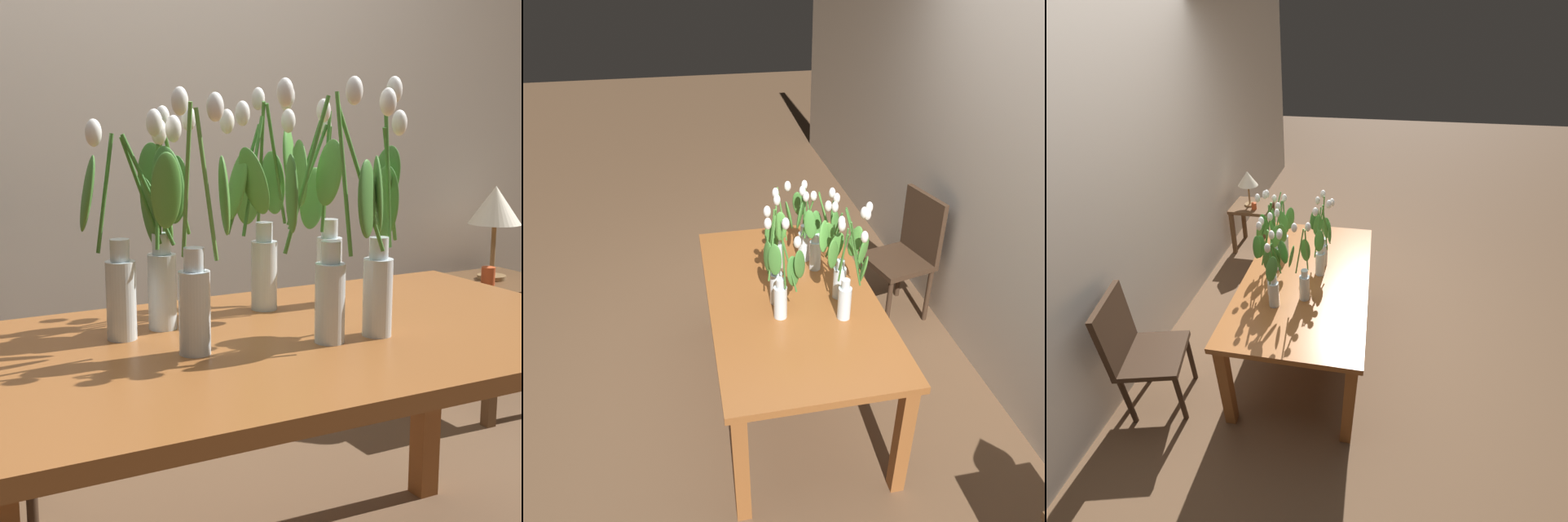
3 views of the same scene
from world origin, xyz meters
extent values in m
plane|color=brown|center=(0.00, 0.00, 0.00)|extent=(18.00, 18.00, 0.00)
cube|color=silver|center=(0.00, 1.28, 1.35)|extent=(9.00, 0.10, 2.70)
cube|color=brown|center=(0.00, 0.00, 0.72)|extent=(1.60, 0.90, 0.04)
cube|color=brown|center=(-0.74, -0.39, 0.35)|extent=(0.07, 0.07, 0.70)
cube|color=brown|center=(0.74, -0.39, 0.35)|extent=(0.07, 0.07, 0.70)
cube|color=brown|center=(-0.74, 0.39, 0.35)|extent=(0.07, 0.07, 0.70)
cube|color=brown|center=(0.74, 0.39, 0.35)|extent=(0.07, 0.07, 0.70)
cylinder|color=silver|center=(-0.36, 0.15, 0.83)|extent=(0.07, 0.07, 0.18)
cylinder|color=silver|center=(-0.36, 0.15, 0.94)|extent=(0.04, 0.04, 0.05)
cylinder|color=silver|center=(-0.36, 0.15, 0.80)|extent=(0.06, 0.06, 0.11)
cylinder|color=#3D752D|center=(-0.29, 0.14, 1.08)|extent=(0.11, 0.03, 0.25)
ellipsoid|color=white|center=(-0.23, 0.13, 1.21)|extent=(0.04, 0.04, 0.06)
ellipsoid|color=#427F33|center=(-0.24, 0.16, 1.03)|extent=(0.06, 0.08, 0.18)
cylinder|color=#3D752D|center=(-0.38, 0.16, 1.07)|extent=(0.05, 0.01, 0.26)
ellipsoid|color=white|center=(-0.40, 0.16, 1.20)|extent=(0.04, 0.04, 0.06)
ellipsoid|color=#427F33|center=(-0.43, 0.13, 1.08)|extent=(0.05, 0.10, 0.18)
cylinder|color=#3D752D|center=(-0.30, 0.16, 1.07)|extent=(0.10, 0.03, 0.25)
ellipsoid|color=white|center=(-0.25, 0.18, 1.20)|extent=(0.04, 0.04, 0.06)
ellipsoid|color=#427F33|center=(-0.26, 0.20, 1.02)|extent=(0.06, 0.08, 0.17)
cylinder|color=silver|center=(0.25, 0.22, 0.83)|extent=(0.07, 0.07, 0.18)
cylinder|color=silver|center=(0.25, 0.22, 0.94)|extent=(0.04, 0.04, 0.05)
cylinder|color=silver|center=(0.25, 0.22, 0.80)|extent=(0.06, 0.06, 0.11)
cylinder|color=#3D752D|center=(0.22, 0.21, 1.10)|extent=(0.04, 0.03, 0.31)
ellipsoid|color=white|center=(0.21, 0.20, 1.25)|extent=(0.04, 0.04, 0.06)
ellipsoid|color=#4C8E38|center=(0.20, 0.16, 1.10)|extent=(0.07, 0.08, 0.18)
cylinder|color=#3D752D|center=(0.18, 0.22, 1.08)|extent=(0.12, 0.01, 0.27)
ellipsoid|color=white|center=(0.12, 0.22, 1.23)|extent=(0.04, 0.04, 0.06)
ellipsoid|color=#4C8E38|center=(0.14, 0.19, 1.10)|extent=(0.03, 0.11, 0.18)
cylinder|color=#3D752D|center=(0.20, 0.27, 1.12)|extent=(0.08, 0.09, 0.34)
ellipsoid|color=white|center=(0.17, 0.31, 1.29)|extent=(0.04, 0.04, 0.06)
ellipsoid|color=#4C8E38|center=(0.16, 0.29, 1.13)|extent=(0.07, 0.09, 0.18)
cylinder|color=#3D752D|center=(0.26, 0.26, 1.08)|extent=(0.03, 0.07, 0.27)
ellipsoid|color=white|center=(0.27, 0.29, 1.22)|extent=(0.04, 0.04, 0.06)
ellipsoid|color=#4C8E38|center=(0.24, 0.31, 1.02)|extent=(0.10, 0.06, 0.18)
cylinder|color=silver|center=(0.06, 0.25, 0.83)|extent=(0.07, 0.07, 0.18)
cylinder|color=silver|center=(0.06, 0.25, 0.94)|extent=(0.04, 0.04, 0.05)
cylinder|color=silver|center=(0.06, 0.25, 0.80)|extent=(0.06, 0.06, 0.11)
cylinder|color=#3D752D|center=(0.01, 0.22, 1.09)|extent=(0.09, 0.06, 0.29)
ellipsoid|color=white|center=(-0.03, 0.19, 1.25)|extent=(0.04, 0.04, 0.06)
ellipsoid|color=#4C8E38|center=(-0.01, 0.17, 1.08)|extent=(0.10, 0.08, 0.18)
cylinder|color=#3D752D|center=(0.00, 0.24, 1.08)|extent=(0.10, 0.02, 0.27)
ellipsoid|color=white|center=(-0.05, 0.24, 1.23)|extent=(0.04, 0.04, 0.06)
ellipsoid|color=#4C8E38|center=(-0.03, 0.21, 1.07)|extent=(0.05, 0.11, 0.18)
cylinder|color=#3D752D|center=(0.12, 0.29, 1.11)|extent=(0.11, 0.08, 0.32)
ellipsoid|color=white|center=(0.17, 0.33, 1.28)|extent=(0.04, 0.04, 0.06)
ellipsoid|color=#4C8E38|center=(0.14, 0.34, 1.06)|extent=(0.06, 0.10, 0.18)
cylinder|color=#3D752D|center=(0.09, 0.31, 1.11)|extent=(0.05, 0.11, 0.33)
ellipsoid|color=white|center=(0.11, 0.36, 1.28)|extent=(0.04, 0.04, 0.06)
ellipsoid|color=#4C8E38|center=(0.07, 0.36, 1.03)|extent=(0.08, 0.06, 0.18)
cylinder|color=silver|center=(-0.25, -0.03, 0.83)|extent=(0.07, 0.07, 0.18)
cylinder|color=silver|center=(-0.25, -0.03, 0.94)|extent=(0.04, 0.04, 0.05)
cylinder|color=silver|center=(-0.25, -0.03, 0.80)|extent=(0.06, 0.06, 0.11)
cylinder|color=#56933D|center=(-0.25, 0.00, 1.11)|extent=(0.01, 0.06, 0.33)
ellipsoid|color=white|center=(-0.25, 0.03, 1.27)|extent=(0.04, 0.04, 0.06)
ellipsoid|color=#4C8E38|center=(-0.28, 0.05, 1.08)|extent=(0.08, 0.05, 0.17)
cylinder|color=#56933D|center=(-0.23, -0.04, 1.10)|extent=(0.05, 0.02, 0.32)
ellipsoid|color=white|center=(-0.21, -0.04, 1.26)|extent=(0.04, 0.04, 0.06)
ellipsoid|color=#4C8E38|center=(-0.18, -0.02, 1.07)|extent=(0.05, 0.08, 0.17)
cylinder|color=silver|center=(-0.24, 0.19, 0.83)|extent=(0.07, 0.07, 0.18)
cylinder|color=silver|center=(-0.24, 0.19, 0.94)|extent=(0.04, 0.04, 0.05)
cylinder|color=silver|center=(-0.24, 0.19, 0.80)|extent=(0.06, 0.06, 0.11)
cylinder|color=#478433|center=(-0.26, 0.15, 1.08)|extent=(0.04, 0.07, 0.28)
ellipsoid|color=white|center=(-0.28, 0.12, 1.23)|extent=(0.04, 0.04, 0.06)
ellipsoid|color=#427F33|center=(-0.26, 0.10, 1.09)|extent=(0.08, 0.08, 0.18)
cylinder|color=#478433|center=(-0.22, 0.23, 1.09)|extent=(0.04, 0.07, 0.29)
ellipsoid|color=white|center=(-0.20, 0.27, 1.23)|extent=(0.04, 0.04, 0.06)
ellipsoid|color=#427F33|center=(-0.23, 0.28, 1.09)|extent=(0.07, 0.05, 0.17)
cylinder|color=#478433|center=(-0.18, 0.23, 1.09)|extent=(0.10, 0.08, 0.27)
ellipsoid|color=white|center=(-0.13, 0.27, 1.23)|extent=(0.04, 0.04, 0.06)
ellipsoid|color=#427F33|center=(-0.17, 0.28, 1.06)|extent=(0.06, 0.08, 0.18)
cylinder|color=silver|center=(0.17, -0.09, 0.83)|extent=(0.07, 0.07, 0.18)
cylinder|color=silver|center=(0.17, -0.09, 0.94)|extent=(0.04, 0.04, 0.05)
cylinder|color=silver|center=(0.17, -0.09, 0.80)|extent=(0.06, 0.06, 0.11)
cylinder|color=#3D752D|center=(0.20, -0.08, 1.12)|extent=(0.04, 0.02, 0.36)
ellipsoid|color=white|center=(0.22, -0.08, 1.30)|extent=(0.04, 0.04, 0.06)
ellipsoid|color=#427F33|center=(0.23, -0.04, 1.04)|extent=(0.05, 0.09, 0.18)
cylinder|color=#3D752D|center=(0.23, -0.06, 1.08)|extent=(0.09, 0.06, 0.27)
ellipsoid|color=white|center=(0.27, -0.03, 1.22)|extent=(0.04, 0.04, 0.06)
ellipsoid|color=#427F33|center=(0.24, -0.01, 1.09)|extent=(0.08, 0.09, 0.18)
cylinder|color=silver|center=(0.05, -0.09, 0.83)|extent=(0.07, 0.07, 0.18)
cylinder|color=silver|center=(0.05, -0.09, 0.94)|extent=(0.04, 0.04, 0.05)
cylinder|color=silver|center=(0.05, -0.09, 0.80)|extent=(0.06, 0.06, 0.11)
cylinder|color=#478433|center=(-0.01, -0.08, 1.11)|extent=(0.10, 0.03, 0.34)
ellipsoid|color=white|center=(-0.06, -0.07, 1.29)|extent=(0.04, 0.04, 0.06)
ellipsoid|color=#427F33|center=(-0.06, -0.09, 1.08)|extent=(0.05, 0.09, 0.18)
cylinder|color=#478433|center=(0.06, -0.12, 1.12)|extent=(0.03, 0.05, 0.35)
ellipsoid|color=white|center=(0.07, -0.14, 1.29)|extent=(0.04, 0.04, 0.06)
ellipsoid|color=#427F33|center=(0.10, -0.14, 1.06)|extent=(0.07, 0.05, 0.17)
cylinder|color=#478433|center=(0.10, -0.12, 1.10)|extent=(0.10, 0.06, 0.32)
ellipsoid|color=white|center=(0.15, -0.15, 1.27)|extent=(0.04, 0.04, 0.06)
ellipsoid|color=#427F33|center=(0.15, -0.12, 1.07)|extent=(0.06, 0.07, 0.17)
cube|color=#382619|center=(-0.66, 0.92, 0.45)|extent=(0.48, 0.48, 0.04)
cylinder|color=#382619|center=(-0.46, 0.79, 0.21)|extent=(0.04, 0.04, 0.43)
cylinder|color=#382619|center=(-0.79, 0.71, 0.21)|extent=(0.04, 0.04, 0.43)
cylinder|color=#382619|center=(-0.54, 1.12, 0.21)|extent=(0.04, 0.04, 0.43)
cylinder|color=#382619|center=(-0.87, 1.04, 0.21)|extent=(0.04, 0.04, 0.43)
cube|color=#382619|center=(-0.70, 1.09, 0.70)|extent=(0.40, 0.13, 0.46)
cube|color=brown|center=(1.54, 0.91, 0.53)|extent=(0.44, 0.44, 0.04)
cube|color=brown|center=(1.35, 0.72, 0.26)|extent=(0.04, 0.04, 0.51)
cube|color=brown|center=(1.73, 0.72, 0.26)|extent=(0.04, 0.04, 0.51)
cube|color=brown|center=(1.35, 1.10, 0.26)|extent=(0.04, 0.04, 0.51)
cube|color=brown|center=(1.73, 1.10, 0.26)|extent=(0.04, 0.04, 0.51)
cylinder|color=olive|center=(1.53, 0.93, 0.56)|extent=(0.12, 0.12, 0.02)
cylinder|color=olive|center=(1.53, 0.93, 0.68)|extent=(0.02, 0.02, 0.22)
cone|color=#F2E5C6|center=(1.53, 0.93, 0.87)|extent=(0.22, 0.22, 0.16)
cylinder|color=#CC4C23|center=(1.43, 0.85, 0.59)|extent=(0.06, 0.06, 0.07)
camera|label=1|loc=(-0.90, -1.55, 1.25)|focal=54.98mm
camera|label=2|loc=(2.32, -0.51, 2.41)|focal=36.62mm
camera|label=3|loc=(-2.12, -0.38, 2.28)|focal=24.88mm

